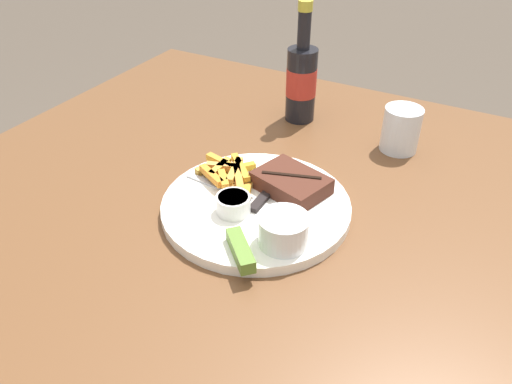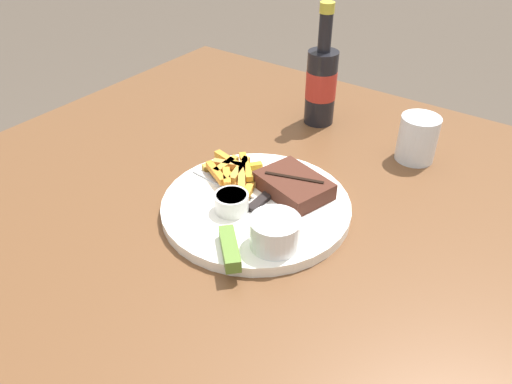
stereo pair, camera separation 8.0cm
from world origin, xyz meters
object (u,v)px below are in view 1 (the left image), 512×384
(dipping_sauce_cup, at_px, (233,203))
(drinking_glass, at_px, (401,129))
(dinner_plate, at_px, (256,206))
(fork_utensil, at_px, (216,185))
(steak_portion, at_px, (291,183))
(coleslaw_cup, at_px, (284,229))
(beer_bottle, at_px, (301,80))
(knife_utensil, at_px, (271,190))
(pickle_spear, at_px, (241,250))

(dipping_sauce_cup, relative_size, drinking_glass, 0.62)
(dinner_plate, bearing_deg, fork_utensil, 175.44)
(steak_portion, bearing_deg, fork_utensil, -155.66)
(coleslaw_cup, xyz_separation_m, beer_bottle, (-0.16, 0.40, 0.05))
(beer_bottle, bearing_deg, knife_utensil, -74.12)
(beer_bottle, bearing_deg, steak_portion, -68.11)
(fork_utensil, relative_size, beer_bottle, 0.54)
(pickle_spear, xyz_separation_m, drinking_glass, (0.11, 0.43, 0.02))
(dinner_plate, xyz_separation_m, fork_utensil, (-0.08, 0.01, 0.01))
(pickle_spear, bearing_deg, dipping_sauce_cup, 126.62)
(steak_portion, height_order, beer_bottle, beer_bottle)
(pickle_spear, distance_m, knife_utensil, 0.17)
(fork_utensil, height_order, knife_utensil, knife_utensil)
(pickle_spear, height_order, knife_utensil, pickle_spear)
(fork_utensil, xyz_separation_m, knife_utensil, (0.09, 0.03, 0.00))
(fork_utensil, bearing_deg, dipping_sauce_cup, -31.99)
(knife_utensil, bearing_deg, steak_portion, -55.52)
(coleslaw_cup, height_order, pickle_spear, coleslaw_cup)
(fork_utensil, distance_m, drinking_glass, 0.38)
(knife_utensil, bearing_deg, drinking_glass, -28.00)
(dinner_plate, bearing_deg, knife_utensil, 79.77)
(dipping_sauce_cup, bearing_deg, knife_utensil, 72.08)
(knife_utensil, relative_size, drinking_glass, 1.89)
(coleslaw_cup, relative_size, pickle_spear, 1.01)
(dinner_plate, height_order, drinking_glass, drinking_glass)
(dinner_plate, distance_m, beer_bottle, 0.35)
(dipping_sauce_cup, xyz_separation_m, fork_utensil, (-0.06, 0.05, -0.01))
(dipping_sauce_cup, distance_m, knife_utensil, 0.08)
(beer_bottle, bearing_deg, pickle_spear, -75.38)
(dinner_plate, xyz_separation_m, coleslaw_cup, (0.08, -0.07, 0.03))
(coleslaw_cup, distance_m, beer_bottle, 0.44)
(coleslaw_cup, xyz_separation_m, pickle_spear, (-0.04, -0.05, -0.02))
(coleslaw_cup, bearing_deg, steak_portion, 110.87)
(pickle_spear, bearing_deg, fork_utensil, 133.90)
(dinner_plate, bearing_deg, drinking_glass, 64.54)
(coleslaw_cup, height_order, drinking_glass, drinking_glass)
(drinking_glass, bearing_deg, steak_portion, -114.26)
(dipping_sauce_cup, bearing_deg, pickle_spear, -53.38)
(coleslaw_cup, height_order, knife_utensil, coleslaw_cup)
(fork_utensil, bearing_deg, pickle_spear, -41.54)
(dipping_sauce_cup, bearing_deg, coleslaw_cup, -15.35)
(coleslaw_cup, bearing_deg, drinking_glass, 80.22)
(pickle_spear, distance_m, fork_utensil, 0.18)
(coleslaw_cup, xyz_separation_m, drinking_glass, (0.07, 0.38, -0.00))
(dipping_sauce_cup, xyz_separation_m, knife_utensil, (0.03, 0.08, -0.01))
(dinner_plate, bearing_deg, beer_bottle, 102.94)
(knife_utensil, bearing_deg, pickle_spear, -168.27)
(dipping_sauce_cup, bearing_deg, drinking_glass, 64.60)
(dinner_plate, distance_m, pickle_spear, 0.13)
(dinner_plate, height_order, fork_utensil, fork_utensil)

